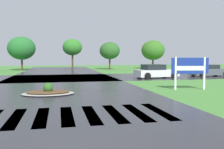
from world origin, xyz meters
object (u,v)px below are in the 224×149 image
Objects in this scene: median_island at (48,92)px; car_blue_compact at (156,72)px; estate_billboard at (190,68)px; car_dark_suv at (209,71)px.

car_blue_compact is at bearing 41.66° from median_island.
car_blue_compact is at bearing -87.07° from estate_billboard.
car_blue_compact is (10.32, 9.18, 0.52)m from median_island.
car_blue_compact reaches higher than median_island.
car_blue_compact reaches higher than car_dark_suv.
car_dark_suv is at bearing 2.20° from car_blue_compact.
estate_billboard reaches higher than car_blue_compact.
estate_billboard is 9.09m from car_blue_compact.
median_island is 13.82m from car_blue_compact.
car_dark_suv is (17.17, 10.36, 0.49)m from median_island.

